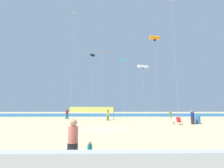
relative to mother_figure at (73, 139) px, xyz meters
The scene contains 20 objects.
ground_plane 9.65m from the mother_figure, 83.55° to the left, with size 120.00×120.00×0.00m, color #D1BC89.
ocean_band 40.89m from the mother_figure, 88.49° to the left, with size 120.00×20.00×0.01m, color #1E6B99.
boardwalk_ledge 1.75m from the mother_figure, 49.92° to the right, with size 28.00×0.44×0.76m, color #B7B7BC.
mother_figure is the anchor object (origin of this frame).
toddler_figure 0.78m from the mother_figure, ahead, with size 0.18×0.18×0.79m.
beachgoer_maroon_shirt 24.17m from the mother_figure, 105.08° to the left, with size 0.42×0.42×1.85m.
beachgoer_navy_shirt 18.18m from the mother_figure, 49.21° to the left, with size 0.41×0.41×1.78m.
beachgoer_mustard_shirt 19.67m from the mother_figure, 86.43° to the left, with size 0.39×0.39×1.71m.
beachgoer_olive_shirt 20.48m from the mother_figure, 59.03° to the left, with size 0.37×0.37×1.61m.
folding_beach_chair 16.71m from the mother_figure, 53.28° to the left, with size 0.52×0.65×0.89m.
trash_barrel 19.29m from the mother_figure, 48.21° to the left, with size 0.61×0.61×0.99m, color teal.
volleyball_net 21.88m from the mother_figure, 94.38° to the left, with size 7.91×0.34×2.40m.
beach_handbag 16.57m from the mother_figure, 55.46° to the left, with size 0.31×0.15×0.25m, color #99B28C.
kite_pink_diamond 26.76m from the mother_figure, 55.55° to the left, with size 0.95×0.95×19.29m.
kite_orange_tube 24.63m from the mother_figure, 64.37° to the left, with size 1.72×0.84×14.10m.
kite_white_tube 30.42m from the mother_figure, 72.11° to the left, with size 2.49×1.20×11.25m.
kite_cyan_diamond 24.77m from the mother_figure, 80.04° to the left, with size 0.71×0.72×11.03m.
kite_orange_diamond 30.13m from the mother_figure, 90.32° to the left, with size 0.79×0.79×14.40m.
kite_black_inflatable 23.31m from the mother_figure, 94.21° to the left, with size 1.13×1.29×11.59m.
kite_lime_diamond 19.94m from the mother_figure, 103.84° to the left, with size 0.54×0.54×15.38m.
Camera 1 is at (0.27, -15.83, 2.07)m, focal length 25.45 mm.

